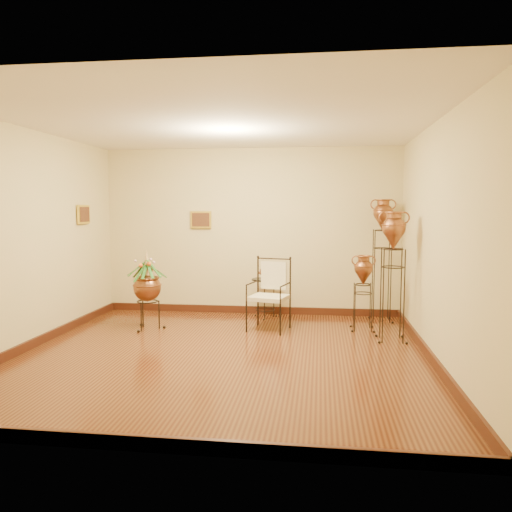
# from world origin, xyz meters

# --- Properties ---
(ground) EXTENTS (5.00, 5.00, 0.00)m
(ground) POSITION_xyz_m (0.00, 0.00, 0.00)
(ground) COLOR brown
(ground) RESTS_ON ground
(room_shell) EXTENTS (5.02, 5.02, 2.81)m
(room_shell) POSITION_xyz_m (-0.01, 0.01, 1.73)
(room_shell) COLOR #CBC383
(room_shell) RESTS_ON ground
(amphora_tall) EXTENTS (0.50, 0.50, 1.96)m
(amphora_tall) POSITION_xyz_m (2.15, 2.15, 1.00)
(amphora_tall) COLOR black
(amphora_tall) RESTS_ON ground
(amphora_mid) EXTENTS (0.46, 0.46, 1.78)m
(amphora_mid) POSITION_xyz_m (2.15, 0.94, 0.90)
(amphora_mid) COLOR black
(amphora_mid) RESTS_ON ground
(amphora_short) EXTENTS (0.37, 0.37, 1.13)m
(amphora_short) POSITION_xyz_m (1.81, 1.51, 0.56)
(amphora_short) COLOR black
(amphora_short) RESTS_ON ground
(planter_urn) EXTENTS (0.82, 0.82, 1.21)m
(planter_urn) POSITION_xyz_m (-1.36, 1.16, 0.67)
(planter_urn) COLOR black
(planter_urn) RESTS_ON ground
(armchair) EXTENTS (0.71, 0.68, 1.06)m
(armchair) POSITION_xyz_m (0.44, 1.32, 0.53)
(armchair) COLOR black
(armchair) RESTS_ON ground
(side_table) EXTENTS (0.55, 0.55, 0.82)m
(side_table) POSITION_xyz_m (0.30, 2.15, 0.34)
(side_table) COLOR black
(side_table) RESTS_ON ground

